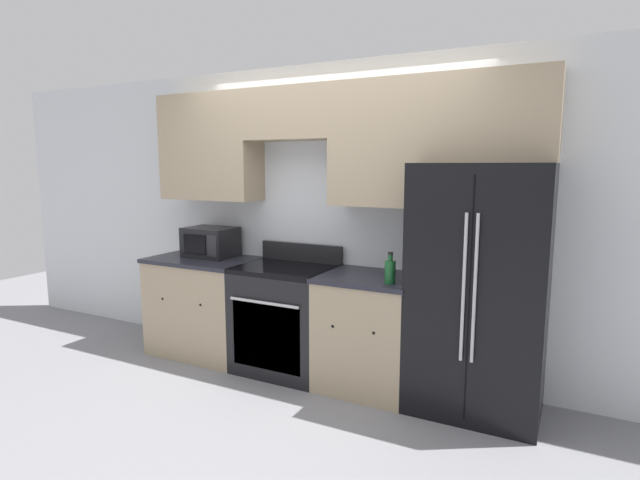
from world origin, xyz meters
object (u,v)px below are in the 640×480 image
(microwave, at_px, (211,242))
(bottle, at_px, (390,271))
(refrigerator, at_px, (480,288))
(oven_range, at_px, (286,318))

(microwave, height_order, bottle, microwave)
(refrigerator, xyz_separation_m, microwave, (-2.43, 0.02, 0.16))
(oven_range, xyz_separation_m, microwave, (-0.86, 0.09, 0.59))
(microwave, xyz_separation_m, bottle, (1.85, -0.25, -0.05))
(bottle, bearing_deg, microwave, 172.14)
(microwave, bearing_deg, oven_range, -5.90)
(oven_range, height_order, refrigerator, refrigerator)
(refrigerator, height_order, bottle, refrigerator)
(oven_range, bearing_deg, refrigerator, 2.57)
(refrigerator, distance_m, bottle, 0.64)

